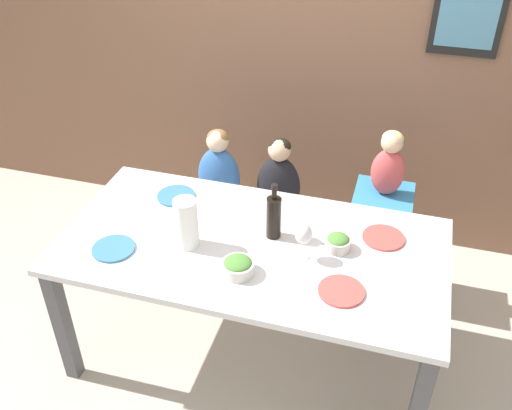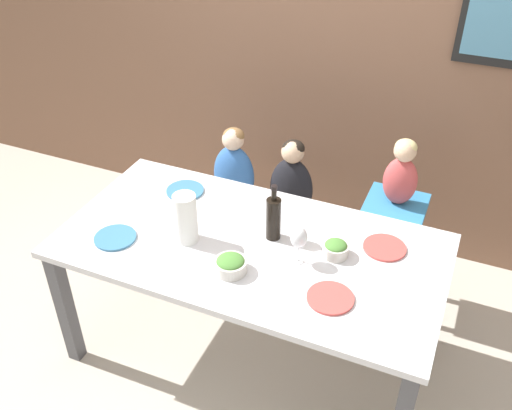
{
  "view_description": "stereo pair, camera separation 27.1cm",
  "coord_description": "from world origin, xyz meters",
  "px_view_note": "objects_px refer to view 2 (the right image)",
  "views": [
    {
      "loc": [
        0.62,
        -2.06,
        2.52
      ],
      "look_at": [
        0.0,
        0.07,
        0.95
      ],
      "focal_mm": 40.0,
      "sensor_mm": 36.0,
      "label": 1
    },
    {
      "loc": [
        0.88,
        -1.97,
        2.52
      ],
      "look_at": [
        0.0,
        0.07,
        0.95
      ],
      "focal_mm": 40.0,
      "sensor_mm": 36.0,
      "label": 2
    }
  ],
  "objects_px": {
    "chair_far_center": "(290,226)",
    "person_child_left": "(234,169)",
    "salad_bowl_large": "(231,265)",
    "dinner_plate_back_right": "(385,248)",
    "dinner_plate_front_right": "(330,298)",
    "wine_bottle": "(273,217)",
    "wine_glass_near": "(299,238)",
    "dinner_plate_front_left": "(115,238)",
    "paper_towel_roll": "(186,218)",
    "person_baby_right": "(402,171)",
    "salad_bowl_small": "(336,249)",
    "dinner_plate_back_left": "(185,191)",
    "chair_far_left": "(235,212)",
    "person_child_center": "(292,182)",
    "chair_right_highchair": "(392,226)"
  },
  "relations": [
    {
      "from": "dinner_plate_front_left",
      "to": "dinner_plate_back_right",
      "type": "xyz_separation_m",
      "value": [
        1.23,
        0.45,
        0.0
      ]
    },
    {
      "from": "chair_far_center",
      "to": "paper_towel_roll",
      "type": "distance_m",
      "value": 1.0
    },
    {
      "from": "chair_far_left",
      "to": "dinner_plate_back_right",
      "type": "bearing_deg",
      "value": -25.55
    },
    {
      "from": "wine_bottle",
      "to": "wine_glass_near",
      "type": "relative_size",
      "value": 1.56
    },
    {
      "from": "wine_glass_near",
      "to": "salad_bowl_small",
      "type": "bearing_deg",
      "value": 36.42
    },
    {
      "from": "chair_far_left",
      "to": "chair_right_highchair",
      "type": "height_order",
      "value": "chair_right_highchair"
    },
    {
      "from": "chair_far_left",
      "to": "salad_bowl_small",
      "type": "height_order",
      "value": "salad_bowl_small"
    },
    {
      "from": "chair_far_center",
      "to": "dinner_plate_back_left",
      "type": "relative_size",
      "value": 2.15
    },
    {
      "from": "chair_far_center",
      "to": "person_child_left",
      "type": "xyz_separation_m",
      "value": [
        -0.38,
        0.0,
        0.32
      ]
    },
    {
      "from": "person_baby_right",
      "to": "dinner_plate_back_left",
      "type": "relative_size",
      "value": 1.89
    },
    {
      "from": "chair_far_left",
      "to": "dinner_plate_front_left",
      "type": "xyz_separation_m",
      "value": [
        -0.2,
        -0.94,
        0.41
      ]
    },
    {
      "from": "wine_bottle",
      "to": "wine_glass_near",
      "type": "bearing_deg",
      "value": -35.1
    },
    {
      "from": "paper_towel_roll",
      "to": "wine_glass_near",
      "type": "relative_size",
      "value": 1.34
    },
    {
      "from": "wine_glass_near",
      "to": "person_baby_right",
      "type": "bearing_deg",
      "value": 67.17
    },
    {
      "from": "paper_towel_roll",
      "to": "dinner_plate_back_right",
      "type": "xyz_separation_m",
      "value": [
        0.9,
        0.31,
        -0.12
      ]
    },
    {
      "from": "dinner_plate_front_left",
      "to": "wine_bottle",
      "type": "bearing_deg",
      "value": 24.28
    },
    {
      "from": "dinner_plate_back_left",
      "to": "paper_towel_roll",
      "type": "bearing_deg",
      "value": -59.25
    },
    {
      "from": "salad_bowl_small",
      "to": "person_child_center",
      "type": "bearing_deg",
      "value": 125.43
    },
    {
      "from": "paper_towel_roll",
      "to": "wine_glass_near",
      "type": "height_order",
      "value": "paper_towel_roll"
    },
    {
      "from": "salad_bowl_small",
      "to": "dinner_plate_front_left",
      "type": "height_order",
      "value": "salad_bowl_small"
    },
    {
      "from": "salad_bowl_small",
      "to": "paper_towel_roll",
      "type": "bearing_deg",
      "value": -166.14
    },
    {
      "from": "chair_right_highchair",
      "to": "salad_bowl_large",
      "type": "height_order",
      "value": "salad_bowl_large"
    },
    {
      "from": "dinner_plate_back_left",
      "to": "dinner_plate_front_left",
      "type": "bearing_deg",
      "value": -102.57
    },
    {
      "from": "wine_glass_near",
      "to": "salad_bowl_small",
      "type": "xyz_separation_m",
      "value": [
        0.15,
        0.11,
        -0.1
      ]
    },
    {
      "from": "wine_bottle",
      "to": "chair_right_highchair",
      "type": "bearing_deg",
      "value": 52.01
    },
    {
      "from": "chair_right_highchair",
      "to": "chair_far_left",
      "type": "bearing_deg",
      "value": -180.0
    },
    {
      "from": "wine_glass_near",
      "to": "dinner_plate_front_right",
      "type": "height_order",
      "value": "wine_glass_near"
    },
    {
      "from": "wine_glass_near",
      "to": "dinner_plate_back_left",
      "type": "distance_m",
      "value": 0.83
    },
    {
      "from": "person_child_center",
      "to": "wine_glass_near",
      "type": "bearing_deg",
      "value": -67.78
    },
    {
      "from": "chair_far_left",
      "to": "dinner_plate_front_right",
      "type": "height_order",
      "value": "dinner_plate_front_right"
    },
    {
      "from": "chair_right_highchair",
      "to": "salad_bowl_small",
      "type": "distance_m",
      "value": 0.71
    },
    {
      "from": "person_child_center",
      "to": "chair_right_highchair",
      "type": "bearing_deg",
      "value": -0.05
    },
    {
      "from": "person_child_center",
      "to": "person_baby_right",
      "type": "bearing_deg",
      "value": 0.03
    },
    {
      "from": "person_baby_right",
      "to": "salad_bowl_large",
      "type": "distance_m",
      "value": 1.09
    },
    {
      "from": "person_child_left",
      "to": "dinner_plate_front_right",
      "type": "height_order",
      "value": "person_child_left"
    },
    {
      "from": "person_child_center",
      "to": "salad_bowl_large",
      "type": "relative_size",
      "value": 3.48
    },
    {
      "from": "dinner_plate_front_right",
      "to": "chair_far_center",
      "type": "bearing_deg",
      "value": 119.31
    },
    {
      "from": "dinner_plate_front_left",
      "to": "paper_towel_roll",
      "type": "bearing_deg",
      "value": 22.18
    },
    {
      "from": "person_child_left",
      "to": "dinner_plate_back_right",
      "type": "distance_m",
      "value": 1.15
    },
    {
      "from": "person_baby_right",
      "to": "salad_bowl_small",
      "type": "xyz_separation_m",
      "value": [
        -0.17,
        -0.63,
        -0.1
      ]
    },
    {
      "from": "salad_bowl_small",
      "to": "dinner_plate_front_right",
      "type": "distance_m",
      "value": 0.3
    },
    {
      "from": "person_child_left",
      "to": "dinner_plate_back_left",
      "type": "height_order",
      "value": "person_child_left"
    },
    {
      "from": "chair_far_center",
      "to": "dinner_plate_front_right",
      "type": "relative_size",
      "value": 2.15
    },
    {
      "from": "chair_far_left",
      "to": "wine_glass_near",
      "type": "xyz_separation_m",
      "value": [
        0.68,
        -0.74,
        0.54
      ]
    },
    {
      "from": "chair_far_center",
      "to": "person_child_center",
      "type": "height_order",
      "value": "person_child_center"
    },
    {
      "from": "wine_bottle",
      "to": "dinner_plate_front_left",
      "type": "relative_size",
      "value": 1.46
    },
    {
      "from": "dinner_plate_back_right",
      "to": "dinner_plate_front_right",
      "type": "xyz_separation_m",
      "value": [
        -0.14,
        -0.43,
        0.0
      ]
    },
    {
      "from": "salad_bowl_large",
      "to": "dinner_plate_back_right",
      "type": "xyz_separation_m",
      "value": [
        0.6,
        0.44,
        -0.03
      ]
    },
    {
      "from": "chair_far_left",
      "to": "dinner_plate_back_right",
      "type": "xyz_separation_m",
      "value": [
        1.03,
        -0.49,
        0.41
      ]
    },
    {
      "from": "person_child_left",
      "to": "dinner_plate_back_right",
      "type": "height_order",
      "value": "person_child_left"
    }
  ]
}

